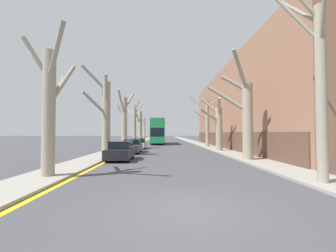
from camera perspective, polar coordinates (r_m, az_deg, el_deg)
name	(u,v)px	position (r m, az deg, el deg)	size (l,w,h in m)	color
ground_plane	(186,210)	(6.42, 4.69, -20.57)	(300.00, 300.00, 0.00)	#424247
sidewalk_left	(141,141)	(56.34, -6.83, -3.78)	(2.35, 120.00, 0.12)	gray
sidewalk_right	(190,141)	(56.48, 5.60, -3.78)	(2.35, 120.00, 0.12)	gray
building_facade_right	(258,109)	(32.93, 21.84, 4.02)	(10.08, 37.29, 10.64)	#93664C
kerb_line_stripe	(147,141)	(56.23, -5.45, -3.85)	(0.24, 120.00, 0.01)	yellow
street_tree_left_0	(49,104)	(11.77, -27.98, 4.88)	(3.39, 3.35, 6.65)	gray
street_tree_left_1	(105,115)	(20.75, -15.66, 2.82)	(2.46, 3.00, 7.96)	gray
street_tree_left_2	(124,120)	(30.35, -11.04, 1.44)	(2.16, 4.34, 7.63)	gray
street_tree_left_3	(135,123)	(41.01, -8.50, 0.79)	(3.35, 2.57, 8.04)	gray
street_tree_left_4	(140,126)	(50.98, -7.17, 0.10)	(1.99, 3.43, 6.98)	gray
street_tree_left_5	(144,128)	(60.05, -6.06, -0.43)	(2.77, 2.52, 7.26)	gray
street_tree_right_0	(318,78)	(10.97, 33.76, 10.14)	(2.29, 3.33, 9.59)	gray
street_tree_right_1	(245,116)	(17.58, 19.08, 2.38)	(3.27, 2.34, 7.85)	gray
street_tree_right_2	(218,126)	(25.70, 12.60, -0.08)	(2.66, 2.56, 6.07)	gray
street_tree_right_3	(207,122)	(32.67, 9.79, 0.96)	(4.02, 0.81, 7.46)	gray
double_decker_bus	(158,130)	(41.85, -2.56, -1.05)	(2.52, 10.21, 4.56)	#1E7F47
parked_car_0	(121,151)	(17.59, -11.93, -6.25)	(1.76, 3.92, 1.43)	black
parked_car_1	(132,146)	(23.90, -9.07, -5.10)	(1.78, 4.53, 1.39)	#4C5156
parked_car_2	(138,144)	(29.63, -7.54, -4.50)	(1.82, 4.13, 1.35)	silver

